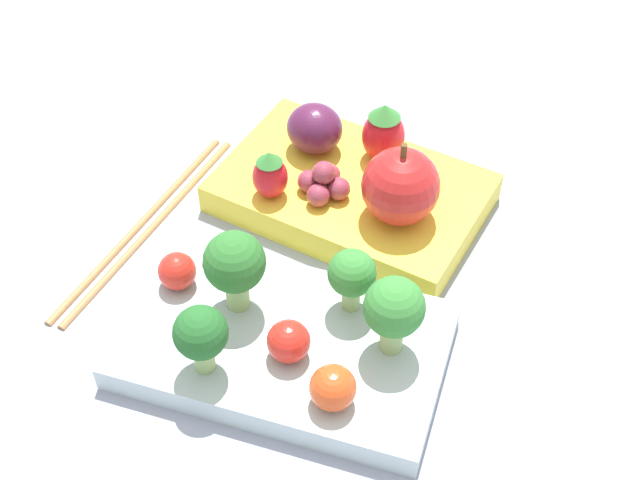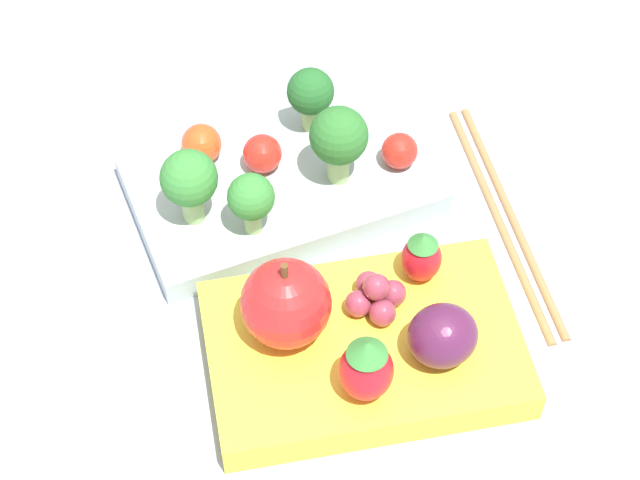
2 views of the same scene
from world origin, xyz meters
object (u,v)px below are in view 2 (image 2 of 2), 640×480
object	(u,v)px
broccoli_floret_1	(339,138)
broccoli_floret_2	(189,180)
cherry_tomato_1	(269,152)
apple	(286,303)
broccoli_floret_0	(251,199)
cherry_tomato_2	(399,151)
chopsticks_pair	(506,217)
strawberry_1	(422,256)
bento_box_fruit	(364,349)
strawberry_0	(364,369)
grape_cluster	(376,296)
bento_box_savoury	(281,186)
cherry_tomato_0	(202,144)
broccoli_floret_3	(310,94)
plum	(443,336)

from	to	relation	value
broccoli_floret_1	broccoli_floret_2	size ratio (longest dim) A/B	1.05
cherry_tomato_1	apple	bearing A→B (deg)	-104.01
broccoli_floret_0	broccoli_floret_2	size ratio (longest dim) A/B	0.82
cherry_tomato_2	chopsticks_pair	distance (m)	0.09
broccoli_floret_1	cherry_tomato_2	world-z (taller)	broccoli_floret_1
broccoli_floret_2	strawberry_1	world-z (taller)	broccoli_floret_2
bento_box_fruit	chopsticks_pair	bearing A→B (deg)	28.13
broccoli_floret_2	cherry_tomato_1	world-z (taller)	broccoli_floret_2
broccoli_floret_0	broccoli_floret_2	distance (m)	0.04
bento_box_fruit	broccoli_floret_2	distance (m)	0.15
bento_box_fruit	strawberry_1	size ratio (longest dim) A/B	5.29
strawberry_0	grape_cluster	world-z (taller)	strawberry_0
broccoli_floret_2	strawberry_0	bearing A→B (deg)	-71.33
bento_box_savoury	chopsticks_pair	size ratio (longest dim) A/B	0.98
broccoli_floret_0	grape_cluster	world-z (taller)	broccoli_floret_0
bento_box_fruit	chopsticks_pair	world-z (taller)	bento_box_fruit
bento_box_savoury	cherry_tomato_0	world-z (taller)	cherry_tomato_0
bento_box_savoury	broccoli_floret_3	size ratio (longest dim) A/B	4.11
cherry_tomato_0	grape_cluster	world-z (taller)	grape_cluster
bento_box_fruit	broccoli_floret_3	size ratio (longest dim) A/B	4.09
cherry_tomato_1	grape_cluster	bearing A→B (deg)	-80.73
broccoli_floret_3	cherry_tomato_1	xyz separation A→B (m)	(-0.04, -0.03, -0.02)
bento_box_fruit	plum	world-z (taller)	plum
broccoli_floret_3	cherry_tomato_1	size ratio (longest dim) A/B	1.87
broccoli_floret_0	bento_box_fruit	bearing A→B (deg)	-71.66
cherry_tomato_2	chopsticks_pair	world-z (taller)	cherry_tomato_2
broccoli_floret_1	strawberry_1	world-z (taller)	broccoli_floret_1
bento_box_savoury	cherry_tomato_2	distance (m)	0.08
bento_box_savoury	grape_cluster	distance (m)	0.13
broccoli_floret_0	grape_cluster	xyz separation A→B (m)	(0.05, -0.09, -0.01)
broccoli_floret_1	broccoli_floret_3	distance (m)	0.05
bento_box_savoury	cherry_tomato_2	bearing A→B (deg)	-11.69
broccoli_floret_0	cherry_tomato_2	bearing A→B (deg)	10.68
bento_box_fruit	broccoli_floret_2	world-z (taller)	broccoli_floret_2
cherry_tomato_2	broccoli_floret_3	bearing A→B (deg)	129.35
bento_box_savoury	broccoli_floret_3	bearing A→B (deg)	47.15
broccoli_floret_0	chopsticks_pair	world-z (taller)	broccoli_floret_0
broccoli_floret_3	chopsticks_pair	bearing A→B (deg)	-47.94
plum	grape_cluster	world-z (taller)	plum
broccoli_floret_1	plum	size ratio (longest dim) A/B	1.43
apple	chopsticks_pair	distance (m)	0.19
bento_box_savoury	grape_cluster	xyz separation A→B (m)	(0.02, -0.13, 0.02)
cherry_tomato_2	grape_cluster	size ratio (longest dim) A/B	0.64
bento_box_savoury	broccoli_floret_1	distance (m)	0.06
cherry_tomato_1	plum	xyz separation A→B (m)	(0.05, -0.18, 0.01)
apple	strawberry_1	distance (m)	0.09
strawberry_1	cherry_tomato_1	bearing A→B (deg)	114.89
bento_box_fruit	grape_cluster	bearing A→B (deg)	52.97
bento_box_savoury	broccoli_floret_2	size ratio (longest dim) A/B	3.61
broccoli_floret_3	chopsticks_pair	xyz separation A→B (m)	(0.10, -0.11, -0.05)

